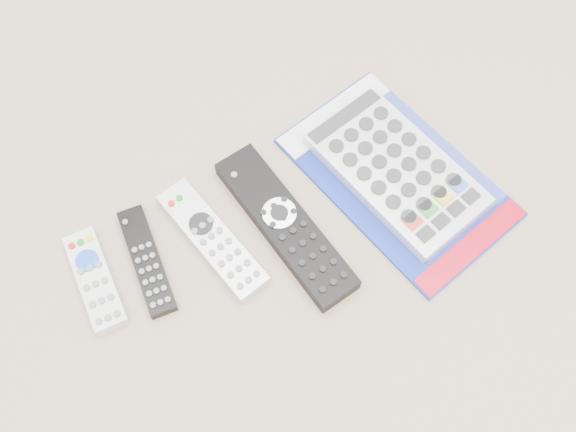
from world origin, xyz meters
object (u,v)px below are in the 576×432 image
remote_silver_dvd (213,239)px  remote_large_black (286,225)px  remote_small_grey (95,280)px  jumbo_remote_packaged (397,169)px  remote_slim_black (147,261)px

remote_silver_dvd → remote_large_black: bearing=-28.0°
remote_small_grey → remote_silver_dvd: 0.16m
remote_large_black → jumbo_remote_packaged: (0.18, -0.01, 0.01)m
remote_large_black → jumbo_remote_packaged: jumbo_remote_packaged is taller
remote_small_grey → remote_large_black: (0.25, -0.06, 0.00)m
remote_slim_black → remote_small_grey: bearing=-179.4°
remote_small_grey → jumbo_remote_packaged: (0.43, -0.06, 0.01)m
jumbo_remote_packaged → remote_silver_dvd: bearing=162.3°
remote_slim_black → remote_large_black: (0.18, -0.05, 0.00)m
remote_small_grey → remote_slim_black: (0.07, -0.01, -0.00)m
remote_small_grey → jumbo_remote_packaged: size_ratio=0.42×
remote_small_grey → remote_slim_black: bearing=-2.3°
remote_slim_black → remote_silver_dvd: size_ratio=0.82×
jumbo_remote_packaged → remote_slim_black: bearing=161.7°
remote_slim_black → remote_silver_dvd: bearing=-2.9°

